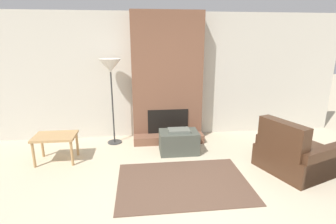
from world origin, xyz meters
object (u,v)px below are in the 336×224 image
Objects in this scene: ottoman at (179,142)px; armchair at (294,156)px; side_table at (55,139)px; floor_lamp_left at (110,69)px.

ottoman is 1.96m from armchair.
side_table is at bearing 58.19° from armchair.
floor_lamp_left reaches higher than armchair.
side_table is 0.41× the size of floor_lamp_left.
floor_lamp_left reaches higher than ottoman.
ottoman is at bearing 41.97° from armchair.
floor_lamp_left is at bearing 42.41° from armchair.
side_table is at bearing -176.89° from ottoman.
armchair is (1.73, -0.91, 0.04)m from ottoman.
armchair is 1.87× the size of side_table.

